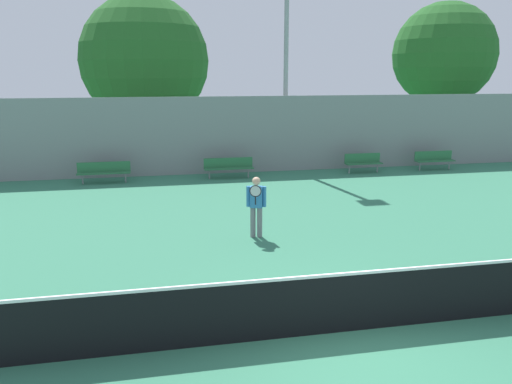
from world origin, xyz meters
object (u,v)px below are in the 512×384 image
at_px(tennis_player, 256,204).
at_px(tree_green_broad, 444,54).
at_px(bench_adjacent_court, 229,166).
at_px(tennis_net, 344,302).
at_px(bench_courtside_near, 363,161).
at_px(tree_dark_dense, 145,61).
at_px(bench_by_gate, 434,158).
at_px(bench_courtside_far, 104,170).
at_px(light_pole_far_right, 287,13).

height_order(tennis_player, tree_green_broad, tree_green_broad).
bearing_deg(bench_adjacent_court, tennis_player, -92.76).
relative_size(tennis_net, bench_courtside_near, 7.34).
height_order(tennis_player, bench_courtside_near, tennis_player).
bearing_deg(tree_dark_dense, bench_courtside_near, -37.24).
distance_m(bench_courtside_near, bench_by_gate, 3.43).
bearing_deg(bench_adjacent_court, bench_by_gate, -0.00).
relative_size(bench_courtside_near, tree_green_broad, 0.20).
bearing_deg(tree_green_broad, bench_courtside_far, -160.44).
xyz_separation_m(bench_adjacent_court, light_pole_far_right, (2.91, 1.89, 6.33)).
xyz_separation_m(bench_courtside_far, tree_green_broad, (18.47, 6.56, 4.80)).
distance_m(bench_by_gate, tree_dark_dense, 15.22).
bearing_deg(tree_green_broad, tennis_net, -124.29).
bearing_deg(bench_by_gate, tennis_player, -141.47).
bearing_deg(bench_adjacent_court, tennis_net, -89.61).
height_order(bench_courtside_far, tree_green_broad, tree_green_broad).
bearing_deg(tennis_player, tree_green_broad, 61.74).
distance_m(tennis_player, bench_adjacent_court, 7.82).
relative_size(tennis_player, bench_by_gate, 0.90).
distance_m(bench_courtside_far, bench_by_gate, 14.44).
bearing_deg(tennis_net, tennis_player, 95.07).
bearing_deg(light_pole_far_right, tree_green_broad, 23.90).
height_order(tennis_player, bench_adjacent_court, tennis_player).
bearing_deg(bench_by_gate, bench_courtside_near, -179.99).
bearing_deg(bench_by_gate, bench_courtside_far, 180.00).
bearing_deg(tennis_player, bench_adjacent_court, 102.90).
bearing_deg(light_pole_far_right, tennis_net, -100.70).
height_order(tennis_player, bench_courtside_far, tennis_player).
bearing_deg(light_pole_far_right, tennis_player, -108.72).
relative_size(bench_courtside_far, tree_green_broad, 0.25).
relative_size(tennis_player, tree_dark_dense, 0.20).
xyz_separation_m(bench_by_gate, light_pole_far_right, (-6.51, 1.89, 6.33)).
height_order(bench_adjacent_court, tree_green_broad, tree_green_broad).
bearing_deg(tennis_player, tennis_net, -69.27).
bearing_deg(tennis_player, bench_courtside_near, 66.47).
height_order(bench_courtside_far, bench_adjacent_court, same).
bearing_deg(bench_courtside_far, light_pole_far_right, 13.41).
xyz_separation_m(tennis_net, bench_by_gate, (9.33, 13.03, -0.04)).
bearing_deg(bench_courtside_far, tree_green_broad, 19.56).
distance_m(bench_courtside_far, tree_green_broad, 20.18).
height_order(bench_courtside_near, light_pole_far_right, light_pole_far_right).
distance_m(light_pole_far_right, tree_dark_dense, 8.34).
xyz_separation_m(tennis_player, tree_dark_dense, (-2.96, 14.87, 3.96)).
relative_size(light_pole_far_right, tree_green_broad, 1.36).
distance_m(light_pole_far_right, tree_green_broad, 11.63).
relative_size(tennis_net, tennis_player, 7.35).
bearing_deg(bench_courtside_far, bench_by_gate, -0.00).
distance_m(bench_courtside_near, tree_dark_dense, 12.49).
bearing_deg(bench_by_gate, tree_green_broad, 58.42).
height_order(bench_adjacent_court, tree_dark_dense, tree_dark_dense).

